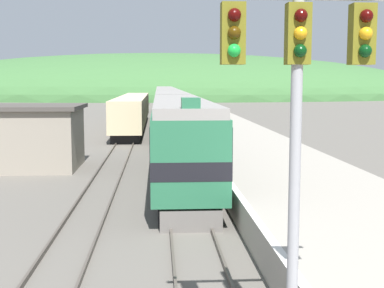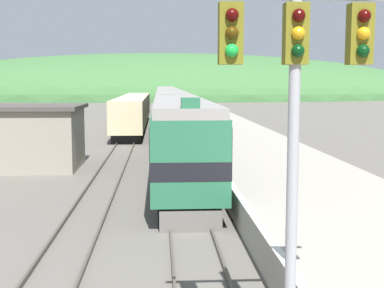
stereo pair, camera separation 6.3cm
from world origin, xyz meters
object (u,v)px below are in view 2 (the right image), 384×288
object	(u,v)px
carriage_second	(171,113)
express_train_lead_car	(180,137)
carriage_fourth	(166,99)
siding_train	(134,112)
signal_mast_main	(295,85)
carriage_third	(168,104)

from	to	relation	value
carriage_second	express_train_lead_car	bearing A→B (deg)	-90.00
carriage_second	carriage_fourth	size ratio (longest dim) A/B	1.00
siding_train	signal_mast_main	distance (m)	51.89
signal_mast_main	siding_train	bearing A→B (deg)	95.70
express_train_lead_car	siding_train	size ratio (longest dim) A/B	0.60
express_train_lead_car	carriage_third	xyz separation A→B (m)	(0.00, 41.10, -0.01)
carriage_second	siding_train	bearing A→B (deg)	108.00
express_train_lead_car	carriage_fourth	distance (m)	61.48
express_train_lead_car	siding_train	bearing A→B (deg)	96.82
express_train_lead_car	carriage_fourth	world-z (taller)	express_train_lead_car
carriage_second	siding_train	world-z (taller)	carriage_second
express_train_lead_car	carriage_third	size ratio (longest dim) A/B	1.01
siding_train	carriage_second	bearing A→B (deg)	-72.00
carriage_third	carriage_fourth	distance (m)	20.38
siding_train	signal_mast_main	xyz separation A→B (m)	(5.15, -51.53, 3.32)
carriage_fourth	siding_train	distance (m)	28.96
carriage_second	signal_mast_main	bearing A→B (deg)	-88.23
signal_mast_main	carriage_second	bearing A→B (deg)	91.77
express_train_lead_car	carriage_third	bearing A→B (deg)	90.00
express_train_lead_car	carriage_second	size ratio (longest dim) A/B	1.01
express_train_lead_car	siding_train	distance (m)	33.03
carriage_second	carriage_third	distance (m)	20.38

